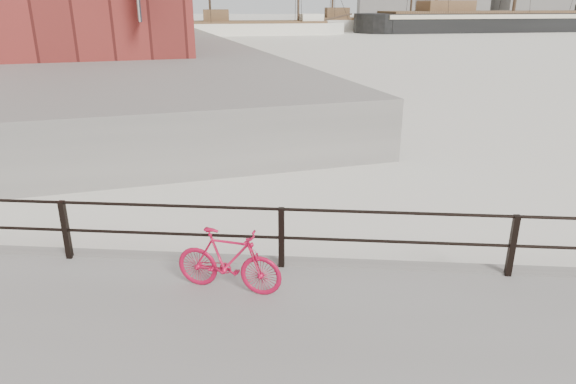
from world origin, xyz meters
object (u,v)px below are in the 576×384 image
(barque_black, at_px, (511,31))
(bicycle, at_px, (228,261))
(schooner_mid, at_px, (371,31))
(workboat_near, at_px, (75,58))
(schooner_left, at_px, (255,35))
(workboat_far, at_px, (89,50))

(barque_black, bearing_deg, bicycle, -125.46)
(schooner_mid, xyz_separation_m, workboat_near, (-27.18, -45.19, 0.00))
(bicycle, distance_m, schooner_left, 68.72)
(schooner_left, bearing_deg, workboat_near, -121.15)
(bicycle, relative_size, workboat_far, 0.13)
(barque_black, height_order, workboat_far, barque_black)
(schooner_left, xyz_separation_m, workboat_far, (-12.59, -25.25, 0.00))
(barque_black, relative_size, schooner_left, 2.12)
(bicycle, distance_m, barque_black, 85.29)
(barque_black, relative_size, schooner_mid, 2.05)
(bicycle, distance_m, workboat_far, 48.13)
(bicycle, distance_m, schooner_mid, 80.86)
(schooner_mid, relative_size, schooner_left, 1.03)
(barque_black, xyz_separation_m, workboat_near, (-48.88, -44.81, 0.00))
(bicycle, relative_size, workboat_near, 0.13)
(barque_black, height_order, schooner_mid, barque_black)
(schooner_mid, bearing_deg, workboat_far, -137.14)
(barque_black, bearing_deg, workboat_far, -159.34)
(workboat_far, bearing_deg, barque_black, -2.59)
(barque_black, xyz_separation_m, schooner_mid, (-21.70, 0.38, 0.00))
(workboat_near, bearing_deg, bicycle, -78.30)
(schooner_left, bearing_deg, schooner_mid, 22.60)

